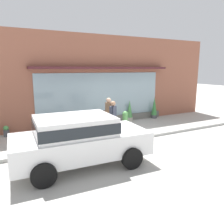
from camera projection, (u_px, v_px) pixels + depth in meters
ground_plane at (133, 138)px, 9.47m from camera, size 60.00×60.00×0.00m
curb_strip at (136, 138)px, 9.28m from camera, size 14.00×0.24×0.12m
storefront at (102, 81)px, 11.81m from camera, size 14.00×0.81×4.68m
fire_hydrant at (125, 121)px, 10.42m from camera, size 0.44×0.41×0.97m
pedestrian_with_handbag at (108, 113)px, 10.12m from camera, size 0.25×0.62×1.64m
pedestrian_passerby at (113, 117)px, 9.28m from camera, size 0.40×0.32×1.62m
parked_car_white at (79, 137)px, 6.66m from camera, size 4.16×2.14×1.55m
potted_plant_trailing_edge at (6, 131)px, 9.61m from camera, size 0.24×0.24×0.49m
potted_plant_low_front at (154, 108)px, 13.18m from camera, size 0.37×0.37×1.27m
potted_plant_corner_tall at (39, 129)px, 9.93m from camera, size 0.28×0.28×0.50m
potted_plant_near_hydrant at (130, 111)px, 12.51m from camera, size 0.38×0.38×1.17m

